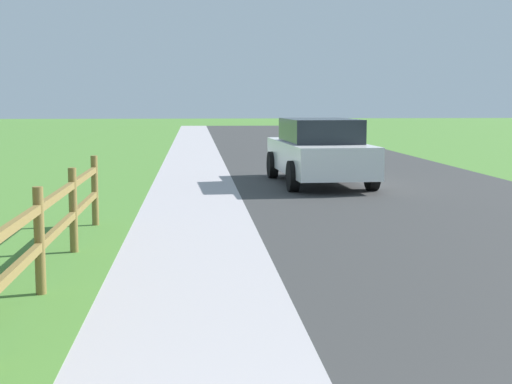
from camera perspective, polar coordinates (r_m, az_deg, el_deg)
name	(u,v)px	position (r m, az deg, el deg)	size (l,w,h in m)	color
ground_plane	(222,159)	(26.40, -2.55, 2.49)	(120.00, 120.00, 0.00)	#4A7D31
road_asphalt	(313,154)	(28.73, 4.31, 2.84)	(7.00, 66.00, 0.01)	#353535
curb_concrete	(140,155)	(28.45, -8.75, 2.74)	(6.00, 66.00, 0.01)	#A9A3A7
grass_verge	(99,156)	(28.60, -11.75, 2.71)	(5.00, 66.00, 0.00)	#4A7D31
rail_fence	(14,254)	(7.13, -17.75, -4.48)	(0.11, 11.23, 1.14)	brown
parked_suv_white	(319,151)	(18.50, 4.76, 3.10)	(2.21, 4.99, 1.59)	white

